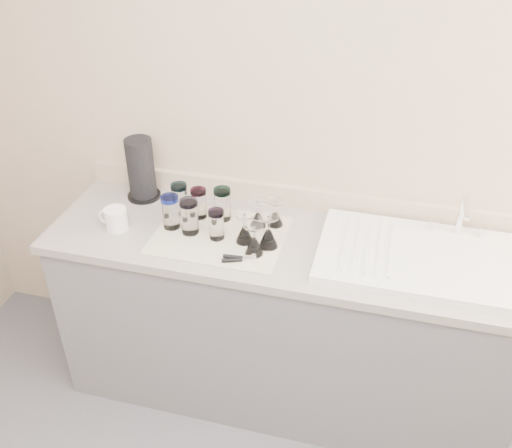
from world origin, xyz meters
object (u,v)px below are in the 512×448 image
(goblet_back_right, at_px, (275,217))
(goblet_front_right, at_px, (268,236))
(sink_unit, at_px, (422,257))
(tumbler_lavender, at_px, (216,224))
(tumbler_cyan, at_px, (199,203))
(can_opener, at_px, (239,259))
(tumbler_teal, at_px, (180,199))
(goblet_front_left, at_px, (245,232))
(tumbler_purple, at_px, (222,204))
(goblet_back_left, at_px, (258,218))
(goblet_extra, at_px, (254,244))
(white_mug, at_px, (116,219))
(paper_towel_roll, at_px, (141,170))
(tumbler_magenta, at_px, (171,212))
(tumbler_blue, at_px, (189,216))

(goblet_back_right, height_order, goblet_front_right, goblet_front_right)
(sink_unit, relative_size, tumbler_lavender, 6.14)
(tumbler_cyan, distance_m, can_opener, 0.38)
(tumbler_teal, bearing_deg, goblet_front_right, -18.57)
(tumbler_cyan, height_order, goblet_front_left, tumbler_cyan)
(tumbler_purple, distance_m, goblet_back_left, 0.17)
(tumbler_cyan, distance_m, tumbler_purple, 0.11)
(tumbler_purple, distance_m, goblet_extra, 0.30)
(goblet_extra, relative_size, white_mug, 1.01)
(goblet_front_right, xyz_separation_m, goblet_extra, (-0.04, -0.07, -0.00))
(sink_unit, relative_size, tumbler_teal, 5.68)
(sink_unit, xyz_separation_m, paper_towel_roll, (-1.29, 0.19, 0.13))
(tumbler_purple, bearing_deg, goblet_back_left, -6.94)
(white_mug, bearing_deg, goblet_front_right, 2.63)
(tumbler_magenta, bearing_deg, can_opener, -24.47)
(goblet_back_left, xyz_separation_m, paper_towel_roll, (-0.59, 0.12, 0.09))
(goblet_back_left, height_order, can_opener, goblet_back_left)
(tumbler_cyan, bearing_deg, tumbler_lavender, -47.46)
(tumbler_purple, bearing_deg, tumbler_blue, -126.94)
(sink_unit, height_order, goblet_back_left, sink_unit)
(goblet_front_left, xyz_separation_m, goblet_front_right, (0.10, -0.01, 0.00))
(tumbler_teal, relative_size, tumbler_magenta, 0.95)
(tumbler_teal, xyz_separation_m, tumbler_lavender, (0.22, -0.15, -0.01))
(tumbler_cyan, relative_size, white_mug, 1.01)
(tumbler_purple, bearing_deg, paper_towel_roll, 166.79)
(goblet_back_right, distance_m, white_mug, 0.69)
(tumbler_cyan, relative_size, tumbler_purple, 0.93)
(goblet_front_left, bearing_deg, white_mug, -176.17)
(tumbler_cyan, xyz_separation_m, goblet_back_right, (0.34, 0.02, -0.03))
(tumbler_magenta, relative_size, goblet_back_right, 1.24)
(goblet_extra, bearing_deg, tumbler_teal, 151.77)
(sink_unit, relative_size, goblet_extra, 5.96)
(white_mug, distance_m, paper_towel_roll, 0.30)
(goblet_back_left, relative_size, paper_towel_roll, 0.43)
(goblet_back_left, bearing_deg, goblet_front_right, -58.95)
(tumbler_blue, xyz_separation_m, goblet_front_left, (0.24, -0.01, -0.03))
(paper_towel_roll, bearing_deg, goblet_back_left, -11.47)
(tumbler_teal, distance_m, tumbler_lavender, 0.26)
(goblet_extra, height_order, paper_towel_roll, paper_towel_roll)
(goblet_front_left, bearing_deg, goblet_back_left, 78.56)
(goblet_back_left, bearing_deg, tumbler_magenta, -164.69)
(sink_unit, bearing_deg, tumbler_lavender, -175.83)
(sink_unit, bearing_deg, goblet_back_left, 174.48)
(goblet_back_right, bearing_deg, tumbler_cyan, -176.23)
(goblet_back_right, bearing_deg, goblet_front_left, -121.79)
(goblet_front_left, bearing_deg, goblet_extra, -50.53)
(sink_unit, height_order, goblet_extra, sink_unit)
(tumbler_purple, distance_m, can_opener, 0.33)
(tumbler_cyan, xyz_separation_m, tumbler_blue, (0.00, -0.13, 0.01))
(tumbler_teal, relative_size, goblet_front_left, 1.07)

